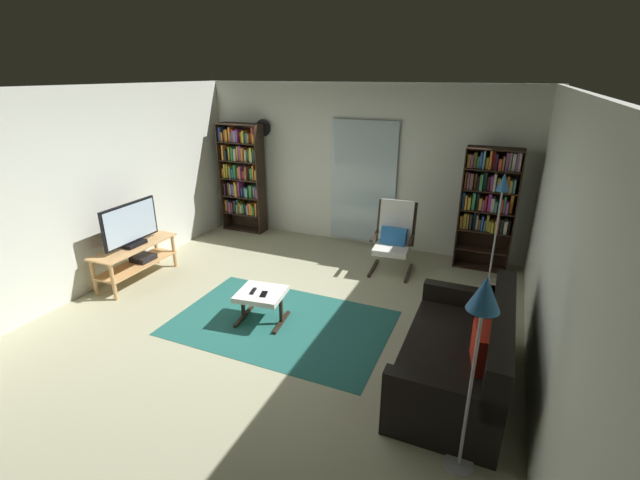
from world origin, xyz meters
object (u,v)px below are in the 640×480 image
object	(u,v)px
television	(131,226)
bookshelf_near_sofa	(488,201)
lounge_armchair	(394,235)
cell_phone	(264,294)
floor_lamp_by_shelf	(501,200)
leather_sofa	(462,355)
wall_clock	(264,128)
tv_remote	(253,291)
bookshelf_near_tv	(242,175)
ottoman	(261,297)
tv_stand	(137,257)
floor_lamp_by_sofa	(482,316)

from	to	relation	value
television	bookshelf_near_sofa	world-z (taller)	bookshelf_near_sofa
television	lounge_armchair	world-z (taller)	television
cell_phone	floor_lamp_by_shelf	distance (m)	3.22
bookshelf_near_sofa	leather_sofa	bearing A→B (deg)	-89.11
lounge_armchair	bookshelf_near_sofa	bearing A→B (deg)	26.72
wall_clock	floor_lamp_by_shelf	bearing A→B (deg)	-11.69
television	leather_sofa	world-z (taller)	television
tv_remote	floor_lamp_by_shelf	world-z (taller)	floor_lamp_by_shelf
television	bookshelf_near_tv	size ratio (longest dim) A/B	0.47
lounge_armchair	ottoman	size ratio (longest dim) A/B	1.77
tv_stand	bookshelf_near_sofa	world-z (taller)	bookshelf_near_sofa
lounge_armchair	floor_lamp_by_sofa	xyz separation A→B (m)	(1.34, -3.20, 0.75)
tv_remote	floor_lamp_by_sofa	bearing A→B (deg)	-38.37
ottoman	tv_remote	xyz separation A→B (m)	(-0.08, -0.04, 0.08)
ottoman	cell_phone	xyz separation A→B (m)	(0.07, -0.05, 0.07)
bookshelf_near_tv	floor_lamp_by_sofa	world-z (taller)	bookshelf_near_tv
bookshelf_near_tv	leather_sofa	xyz separation A→B (m)	(4.18, -2.88, -0.73)
floor_lamp_by_shelf	wall_clock	distance (m)	4.06
bookshelf_near_tv	cell_phone	world-z (taller)	bookshelf_near_tv
bookshelf_near_tv	floor_lamp_by_shelf	world-z (taller)	bookshelf_near_tv
television	leather_sofa	xyz separation A→B (m)	(4.42, -0.47, -0.50)
tv_stand	cell_phone	size ratio (longest dim) A/B	8.76
cell_phone	floor_lamp_by_shelf	xyz separation A→B (m)	(2.32, 2.08, 0.82)
floor_lamp_by_sofa	floor_lamp_by_shelf	bearing A→B (deg)	89.86
floor_lamp_by_sofa	wall_clock	size ratio (longest dim) A/B	5.39
bookshelf_near_tv	floor_lamp_by_shelf	bearing A→B (deg)	-8.41
bookshelf_near_sofa	wall_clock	bearing A→B (deg)	176.63
television	ottoman	distance (m)	2.23
bookshelf_near_sofa	floor_lamp_by_shelf	world-z (taller)	bookshelf_near_sofa
bookshelf_near_sofa	ottoman	bearing A→B (deg)	-130.23
ottoman	cell_phone	world-z (taller)	cell_phone
leather_sofa	cell_phone	size ratio (longest dim) A/B	12.75
tv_stand	television	world-z (taller)	television
tv_stand	floor_lamp_by_sofa	size ratio (longest dim) A/B	0.78
television	cell_phone	world-z (taller)	television
leather_sofa	lounge_armchair	xyz separation A→B (m)	(-1.23, 2.24, 0.23)
bookshelf_near_sofa	floor_lamp_by_sofa	size ratio (longest dim) A/B	1.14
bookshelf_near_sofa	tv_remote	size ratio (longest dim) A/B	12.38
floor_lamp_by_shelf	floor_lamp_by_sofa	bearing A→B (deg)	-90.14
cell_phone	floor_lamp_by_sofa	xyz separation A→B (m)	(2.31, -1.13, 0.89)
television	bookshelf_near_tv	world-z (taller)	bookshelf_near_tv
tv_stand	leather_sofa	xyz separation A→B (m)	(4.42, -0.49, -0.03)
bookshelf_near_tv	lounge_armchair	bearing A→B (deg)	-12.24
floor_lamp_by_sofa	leather_sofa	bearing A→B (deg)	96.81
bookshelf_near_sofa	tv_remote	xyz separation A→B (m)	(-2.30, -2.66, -0.64)
bookshelf_near_tv	television	bearing A→B (deg)	-95.61
tv_remote	ottoman	bearing A→B (deg)	11.11
floor_lamp_by_sofa	bookshelf_near_tv	bearing A→B (deg)	138.19
ottoman	wall_clock	xyz separation A→B (m)	(-1.54, 2.84, 1.53)
television	ottoman	bearing A→B (deg)	-6.89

